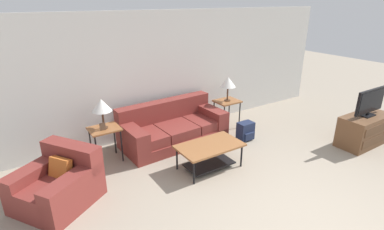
{
  "coord_description": "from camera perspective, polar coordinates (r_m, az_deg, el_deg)",
  "views": [
    {
      "loc": [
        -2.94,
        -1.69,
        2.81
      ],
      "look_at": [
        -0.14,
        2.61,
        0.8
      ],
      "focal_mm": 28.0,
      "sensor_mm": 36.0,
      "label": 1
    }
  ],
  "objects": [
    {
      "name": "couch",
      "position": [
        6.2,
        -3.68,
        -2.61
      ],
      "size": [
        2.18,
        1.08,
        0.82
      ],
      "color": "maroon",
      "rests_on": "ground_plane"
    },
    {
      "name": "armchair",
      "position": [
        4.85,
        -24.07,
        -12.06
      ],
      "size": [
        1.37,
        1.35,
        0.8
      ],
      "color": "maroon",
      "rests_on": "ground_plane"
    },
    {
      "name": "picture_frame",
      "position": [
        5.46,
        -16.65,
        -2.13
      ],
      "size": [
        0.1,
        0.04,
        0.13
      ],
      "color": "#4C3828",
      "rests_on": "side_table_left"
    },
    {
      "name": "tv_console",
      "position": [
        7.01,
        29.93,
        -2.47
      ],
      "size": [
        1.14,
        0.55,
        0.63
      ],
      "color": "brown",
      "rests_on": "ground_plane"
    },
    {
      "name": "wall_back",
      "position": [
        6.49,
        -5.18,
        7.86
      ],
      "size": [
        9.16,
        0.06,
        2.6
      ],
      "color": "silver",
      "rests_on": "ground_plane"
    },
    {
      "name": "table_lamp_left",
      "position": [
        5.4,
        -16.85,
        1.71
      ],
      "size": [
        0.34,
        0.34,
        0.54
      ],
      "color": "#472D1E",
      "rests_on": "side_table_left"
    },
    {
      "name": "side_table_left",
      "position": [
        5.58,
        -16.31,
        -3.13
      ],
      "size": [
        0.53,
        0.45,
        0.65
      ],
      "color": "#935B33",
      "rests_on": "ground_plane"
    },
    {
      "name": "coffee_table",
      "position": [
        5.24,
        3.37,
        -6.84
      ],
      "size": [
        1.13,
        0.66,
        0.45
      ],
      "color": "#935B33",
      "rests_on": "ground_plane"
    },
    {
      "name": "backpack",
      "position": [
        6.43,
        10.17,
        -3.04
      ],
      "size": [
        0.33,
        0.3,
        0.38
      ],
      "color": "#1E2847",
      "rests_on": "ground_plane"
    },
    {
      "name": "table_lamp_right",
      "position": [
        6.68,
        6.89,
        6.19
      ],
      "size": [
        0.34,
        0.34,
        0.54
      ],
      "color": "#472D1E",
      "rests_on": "side_table_right"
    },
    {
      "name": "side_table_right",
      "position": [
        6.83,
        6.7,
        2.14
      ],
      "size": [
        0.53,
        0.45,
        0.65
      ],
      "color": "#935B33",
      "rests_on": "ground_plane"
    },
    {
      "name": "television",
      "position": [
        6.82,
        30.85,
        2.19
      ],
      "size": [
        0.9,
        0.2,
        0.55
      ],
      "color": "black",
      "rests_on": "tv_console"
    }
  ]
}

